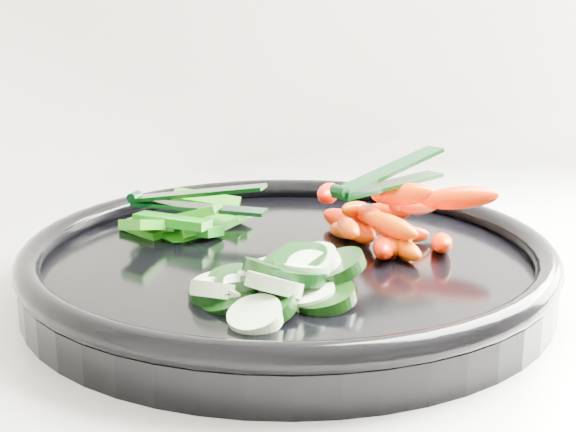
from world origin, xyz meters
TOP-DOWN VIEW (x-y plane):
  - veggie_tray at (-0.39, 1.63)m, footprint 0.46×0.46m
  - cucumber_pile at (-0.44, 1.58)m, footprint 0.12×0.11m
  - carrot_pile at (-0.31, 1.61)m, footprint 0.13×0.13m
  - pepper_pile at (-0.41, 1.73)m, footprint 0.13×0.09m
  - tong_carrot at (-0.31, 1.61)m, footprint 0.11×0.02m
  - tong_pepper at (-0.41, 1.72)m, footprint 0.08×0.10m

SIDE VIEW (x-z plane):
  - veggie_tray at x=-0.39m, z-range 0.93..0.97m
  - pepper_pile at x=-0.41m, z-range 0.95..0.98m
  - cucumber_pile at x=-0.44m, z-range 0.94..0.98m
  - carrot_pile at x=-0.31m, z-range 0.95..1.00m
  - tong_pepper at x=-0.41m, z-range 0.97..0.99m
  - tong_carrot at x=-0.31m, z-range 0.99..1.02m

